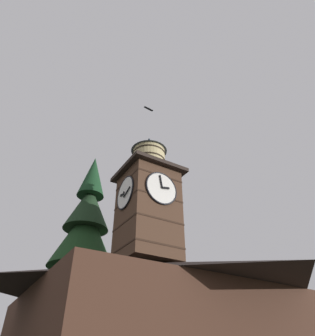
{
  "coord_description": "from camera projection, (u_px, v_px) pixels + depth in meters",
  "views": [
    {
      "loc": [
        9.1,
        11.77,
        1.32
      ],
      "look_at": [
        0.47,
        -2.44,
        12.45
      ],
      "focal_mm": 32.43,
      "sensor_mm": 36.0,
      "label": 1
    }
  ],
  "objects": [
    {
      "name": "building_main",
      "position": [
        170.0,
        325.0,
        14.75
      ],
      "size": [
        14.18,
        11.75,
        6.21
      ],
      "color": "#472B1F",
      "rests_on": "ground_plane"
    },
    {
      "name": "moon",
      "position": [
        100.0,
        310.0,
        57.71
      ],
      "size": [
        1.93,
        1.93,
        1.93
      ],
      "color": "silver"
    },
    {
      "name": "flying_bird_high",
      "position": [
        149.0,
        109.0,
        22.28
      ],
      "size": [
        0.75,
        0.21,
        0.11
      ],
      "color": "black"
    },
    {
      "name": "clock_tower",
      "position": [
        148.0,
        201.0,
        18.94
      ],
      "size": [
        3.8,
        3.8,
        8.96
      ],
      "color": "#4C3323",
      "rests_on": "building_main"
    },
    {
      "name": "pine_tree_behind",
      "position": [
        79.0,
        277.0,
        20.12
      ],
      "size": [
        6.87,
        6.87,
        16.23
      ],
      "color": "#473323",
      "rests_on": "ground_plane"
    }
  ]
}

